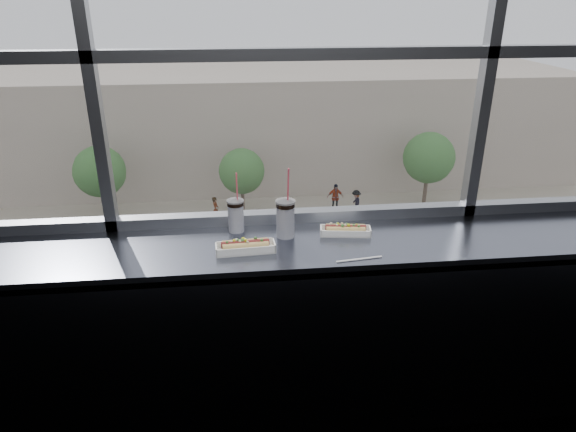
{
  "coord_description": "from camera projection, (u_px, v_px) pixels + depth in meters",
  "views": [
    {
      "loc": [
        -0.33,
        -1.12,
        2.28
      ],
      "look_at": [
        -0.07,
        1.23,
        1.25
      ],
      "focal_mm": 32.0,
      "sensor_mm": 36.0,
      "label": 1
    }
  ],
  "objects": [
    {
      "name": "car_near_e",
      "position": [
        560.0,
        285.0,
        23.25
      ],
      "size": [
        3.35,
        6.69,
        2.15
      ],
      "primitive_type": "imported",
      "rotation": [
        0.0,
        0.0,
        1.46
      ],
      "color": "navy",
      "rests_on": "street_asphalt"
    },
    {
      "name": "street_asphalt",
      "position": [
        246.0,
        278.0,
        25.93
      ],
      "size": [
        80.0,
        10.0,
        0.06
      ],
      "primitive_type": "cube",
      "color": "black",
      "rests_on": "plaza_ground"
    },
    {
      "name": "car_far_b",
      "position": [
        269.0,
        224.0,
        29.27
      ],
      "size": [
        3.27,
        6.86,
        2.22
      ],
      "primitive_type": "imported",
      "rotation": [
        0.0,
        0.0,
        1.5
      ],
      "color": "#590700",
      "rests_on": "street_asphalt"
    },
    {
      "name": "car_near_d",
      "position": [
        430.0,
        294.0,
        22.69
      ],
      "size": [
        2.57,
        5.88,
        1.94
      ],
      "primitive_type": "imported",
      "rotation": [
        0.0,
        0.0,
        1.55
      ],
      "color": "white",
      "rests_on": "street_asphalt"
    },
    {
      "name": "loose_straw",
      "position": [
        359.0,
        259.0,
        2.46
      ],
      "size": [
        0.23,
        0.04,
        0.01
      ],
      "primitive_type": "cylinder",
      "rotation": [
        0.0,
        1.57,
        0.13
      ],
      "color": "white",
      "rests_on": "counter"
    },
    {
      "name": "counter",
      "position": [
        302.0,
        247.0,
        2.65
      ],
      "size": [
        6.0,
        0.55,
        0.06
      ],
      "primitive_type": "cube",
      "color": "slate",
      "rests_on": "ground"
    },
    {
      "name": "pedestrian_c",
      "position": [
        335.0,
        195.0,
        33.54
      ],
      "size": [
        0.99,
        0.74,
        2.23
      ],
      "primitive_type": "imported",
      "color": "#66605B",
      "rests_on": "far_sidewalk"
    },
    {
      "name": "pedestrian_d",
      "position": [
        356.0,
        200.0,
        33.12
      ],
      "size": [
        0.65,
        0.86,
        1.94
      ],
      "primitive_type": "imported",
      "rotation": [
        0.0,
        0.0,
        4.71
      ],
      "color": "#66605B",
      "rests_on": "far_sidewalk"
    },
    {
      "name": "counter_fascia",
      "position": [
        308.0,
        360.0,
        2.62
      ],
      "size": [
        6.0,
        0.04,
        1.04
      ],
      "primitive_type": "cube",
      "color": "slate",
      "rests_on": "ground"
    },
    {
      "name": "pedestrian_b",
      "position": [
        216.0,
        207.0,
        31.83
      ],
      "size": [
        0.68,
        0.91,
        2.05
      ],
      "primitive_type": "imported",
      "rotation": [
        0.0,
        0.0,
        1.57
      ],
      "color": "#66605B",
      "rests_on": "far_sidewalk"
    },
    {
      "name": "tree_left",
      "position": [
        100.0,
        172.0,
        31.06
      ],
      "size": [
        3.15,
        3.15,
        4.92
      ],
      "color": "#47382B",
      "rests_on": "far_sidewalk"
    },
    {
      "name": "car_far_c",
      "position": [
        476.0,
        215.0,
        30.5
      ],
      "size": [
        3.05,
        6.78,
        2.22
      ],
      "primitive_type": "imported",
      "rotation": [
        0.0,
        0.0,
        1.61
      ],
      "color": "silver",
      "rests_on": "street_asphalt"
    },
    {
      "name": "soda_cup_right",
      "position": [
        285.0,
        217.0,
        2.66
      ],
      "size": [
        0.1,
        0.1,
        0.38
      ],
      "color": "white",
      "rests_on": "counter"
    },
    {
      "name": "hotdog_tray_left",
      "position": [
        245.0,
        246.0,
        2.53
      ],
      "size": [
        0.3,
        0.11,
        0.07
      ],
      "rotation": [
        0.0,
        0.0,
        0.06
      ],
      "color": "white",
      "rests_on": "counter"
    },
    {
      "name": "far_building",
      "position": [
        237.0,
        120.0,
        40.75
      ],
      "size": [
        50.0,
        14.0,
        8.0
      ],
      "primitive_type": "cube",
      "color": "#A39586",
      "rests_on": "plaza_ground"
    },
    {
      "name": "car_far_a",
      "position": [
        26.0,
        236.0,
        27.99
      ],
      "size": [
        2.83,
        6.26,
        2.05
      ],
      "primitive_type": "imported",
      "rotation": [
        0.0,
        0.0,
        1.53
      ],
      "color": "#373737",
      "rests_on": "street_asphalt"
    },
    {
      "name": "wall_back_lower",
      "position": [
        295.0,
        303.0,
        3.11
      ],
      "size": [
        6.0,
        0.0,
        6.0
      ],
      "primitive_type": "plane",
      "rotation": [
        1.57,
        0.0,
        0.0
      ],
      "color": "black",
      "rests_on": "ground"
    },
    {
      "name": "hotdog_tray_right",
      "position": [
        345.0,
        230.0,
        2.71
      ],
      "size": [
        0.27,
        0.12,
        0.07
      ],
      "rotation": [
        0.0,
        0.0,
        -0.14
      ],
      "color": "white",
      "rests_on": "counter"
    },
    {
      "name": "tree_center",
      "position": [
        242.0,
        171.0,
        32.03
      ],
      "size": [
        2.87,
        2.87,
        4.49
      ],
      "color": "#47382B",
      "rests_on": "far_sidewalk"
    },
    {
      "name": "soda_cup_left",
      "position": [
        236.0,
        214.0,
        2.72
      ],
      "size": [
        0.09,
        0.09,
        0.34
      ],
      "color": "white",
      "rests_on": "counter"
    },
    {
      "name": "car_near_b",
      "position": [
        78.0,
        314.0,
        21.16
      ],
      "size": [
        2.79,
        6.44,
        2.13
      ],
      "primitive_type": "imported",
      "rotation": [
        0.0,
        0.0,
        1.55
      ],
      "color": "black",
      "rests_on": "street_asphalt"
    },
    {
      "name": "car_near_c",
      "position": [
        275.0,
        305.0,
        22.02
      ],
      "size": [
        2.58,
        5.65,
        1.85
      ],
      "primitive_type": "imported",
      "rotation": [
        0.0,
        0.0,
        1.52
      ],
      "color": "#5B0300",
      "rests_on": "street_asphalt"
    },
    {
      "name": "far_sidewalk",
      "position": [
        242.0,
        216.0,
        33.23
      ],
      "size": [
        80.0,
        6.0,
        0.04
      ],
      "primitive_type": "cube",
      "color": "gray",
      "rests_on": "plaza_ground"
    },
    {
      "name": "tree_right",
      "position": [
        429.0,
        158.0,
        33.04
      ],
      "size": [
        3.32,
        3.32,
        5.19
      ],
      "color": "#47382B",
      "rests_on": "far_sidewalk"
    },
    {
      "name": "plaza_ground",
      "position": [
        238.0,
        149.0,
        47.36
      ],
      "size": [
        120.0,
        120.0,
        0.0
      ],
      "primitive_type": "plane",
      "color": "gray",
      "rests_on": "ground"
    },
    {
      "name": "wrapper",
      "position": [
        230.0,
        247.0,
        2.55
      ],
      "size": [
        0.1,
        0.07,
        0.02
      ],
      "primitive_type": "ellipsoid",
      "color": "silver",
      "rests_on": "counter"
    }
  ]
}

